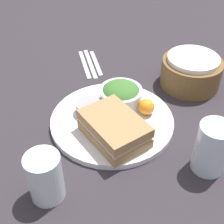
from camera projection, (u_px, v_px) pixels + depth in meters
ground_plane at (112, 123)px, 0.76m from camera, size 4.00×4.00×0.00m
plate at (112, 121)px, 0.75m from camera, size 0.30×0.30×0.01m
sandwich at (114, 128)px, 0.68m from camera, size 0.15×0.11×0.05m
salad_bowl at (121, 94)px, 0.78m from camera, size 0.11×0.11×0.06m
dressing_cup at (89, 108)px, 0.76m from camera, size 0.06×0.06×0.03m
orange_wedge at (146, 107)px, 0.75m from camera, size 0.04×0.04×0.04m
drink_glass at (212, 148)px, 0.62m from camera, size 0.07×0.07×0.11m
bread_basket at (191, 71)px, 0.86m from camera, size 0.16×0.16×0.09m
fork at (85, 64)px, 0.96m from camera, size 0.16×0.07×0.01m
knife at (90, 63)px, 0.97m from camera, size 0.17×0.07×0.01m
spoon at (96, 63)px, 0.97m from camera, size 0.14×0.06×0.01m
water_glass at (45, 177)px, 0.57m from camera, size 0.07×0.07×0.10m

